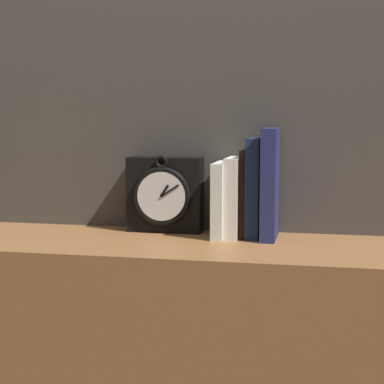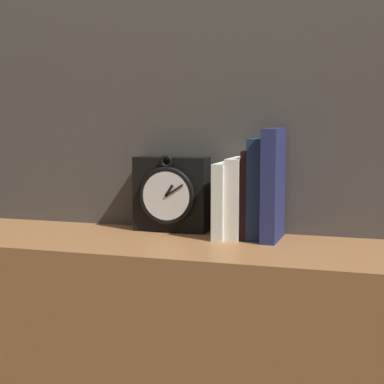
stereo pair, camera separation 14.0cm
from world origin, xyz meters
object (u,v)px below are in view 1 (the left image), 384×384
(book_slot4_navy, at_px, (270,184))
(book_slot1_white, at_px, (234,197))
(clock, at_px, (165,195))
(book_slot3_navy, at_px, (254,188))
(book_slot0_white, at_px, (221,199))
(book_slot2_black, at_px, (244,193))

(book_slot4_navy, bearing_deg, book_slot1_white, 175.84)
(clock, bearing_deg, book_slot3_navy, -5.41)
(book_slot0_white, distance_m, book_slot2_black, 0.06)
(clock, height_order, book_slot4_navy, book_slot4_navy)
(book_slot2_black, bearing_deg, book_slot0_white, -168.41)
(book_slot4_navy, bearing_deg, book_slot3_navy, 162.25)
(book_slot1_white, distance_m, book_slot3_navy, 0.05)
(clock, xyz_separation_m, book_slot1_white, (0.17, -0.03, 0.00))
(book_slot2_black, bearing_deg, book_slot3_navy, -0.75)
(book_slot0_white, bearing_deg, clock, 167.55)
(book_slot0_white, relative_size, book_slot4_navy, 0.69)
(book_slot0_white, xyz_separation_m, book_slot2_black, (0.05, 0.01, 0.01))
(book_slot1_white, xyz_separation_m, book_slot3_navy, (0.05, 0.01, 0.02))
(clock, relative_size, book_slot2_black, 0.93)
(book_slot2_black, distance_m, book_slot4_navy, 0.07)
(clock, distance_m, book_slot1_white, 0.17)
(clock, distance_m, book_slot4_navy, 0.26)
(clock, height_order, book_slot1_white, clock)
(clock, height_order, book_slot3_navy, book_slot3_navy)
(book_slot0_white, height_order, book_slot3_navy, book_slot3_navy)
(book_slot1_white, bearing_deg, book_slot0_white, -170.81)
(book_slot2_black, relative_size, book_slot4_navy, 0.80)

